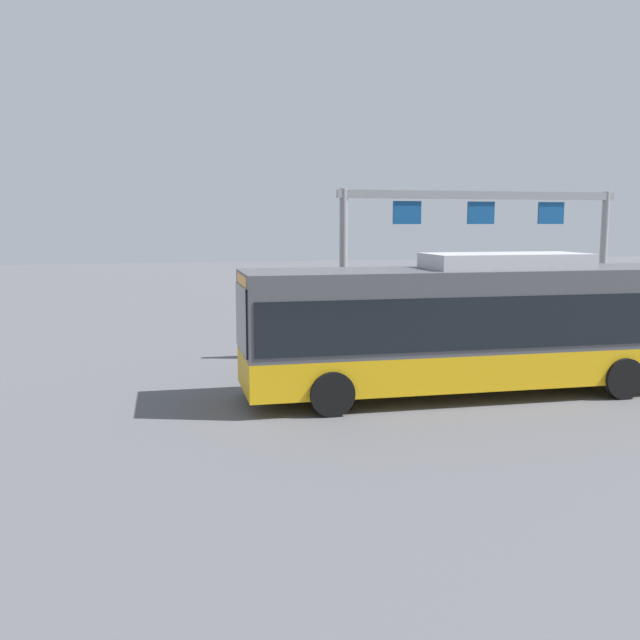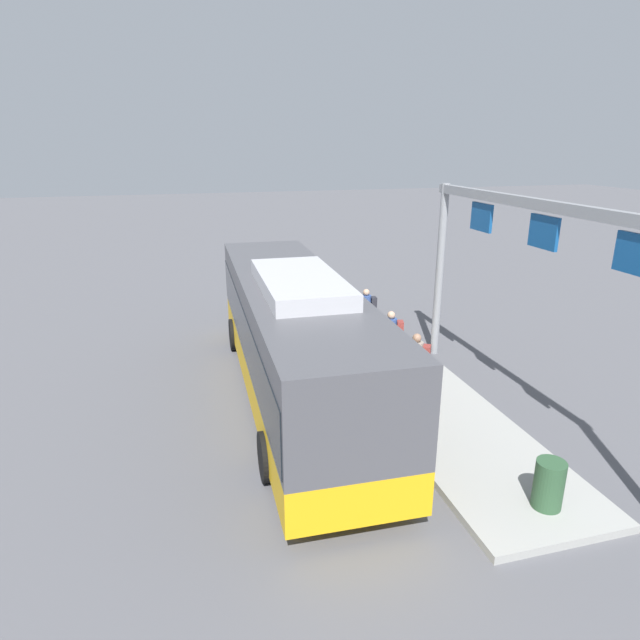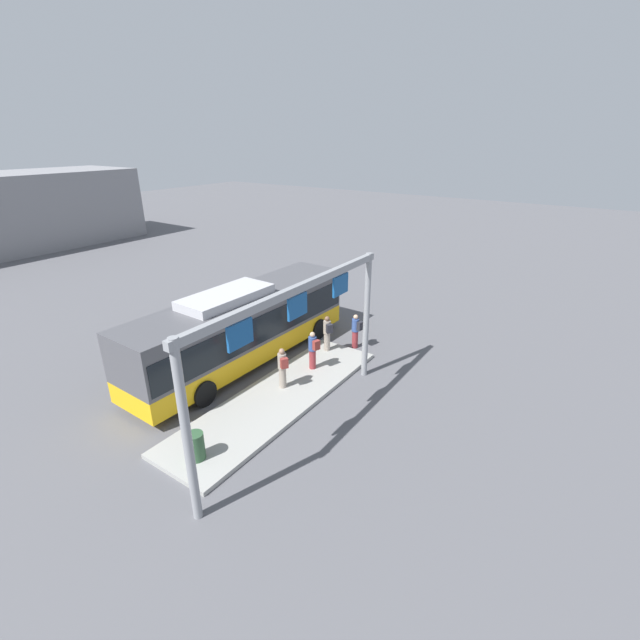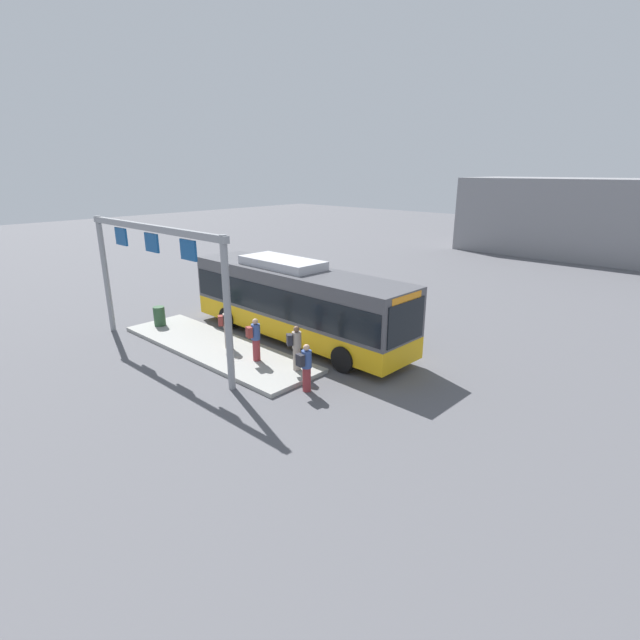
{
  "view_description": "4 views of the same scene",
  "coord_description": "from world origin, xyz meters",
  "views": [
    {
      "loc": [
        7.63,
        15.59,
        4.21
      ],
      "look_at": [
        3.37,
        -1.8,
        1.71
      ],
      "focal_mm": 39.5,
      "sensor_mm": 36.0,
      "label": 1
    },
    {
      "loc": [
        -12.4,
        2.66,
        6.33
      ],
      "look_at": [
        0.89,
        -0.92,
        1.75
      ],
      "focal_mm": 30.15,
      "sensor_mm": 36.0,
      "label": 2
    },
    {
      "loc": [
        -12.36,
        -12.38,
        9.23
      ],
      "look_at": [
        3.24,
        -1.76,
        1.25
      ],
      "focal_mm": 24.48,
      "sensor_mm": 36.0,
      "label": 3
    },
    {
      "loc": [
        14.0,
        -13.62,
        7.13
      ],
      "look_at": [
        2.61,
        -1.3,
        1.75
      ],
      "focal_mm": 26.56,
      "sensor_mm": 36.0,
      "label": 4
    }
  ],
  "objects": [
    {
      "name": "person_waiting_mid",
      "position": [
        0.87,
        -3.02,
        1.05
      ],
      "size": [
        0.45,
        0.59,
        1.67
      ],
      "rotation": [
        0.0,
        0.0,
        1.28
      ],
      "color": "maroon",
      "rests_on": "platform_curb"
    },
    {
      "name": "person_waiting_far",
      "position": [
        -1.02,
        -2.92,
        1.05
      ],
      "size": [
        0.54,
        0.61,
        1.67
      ],
      "rotation": [
        0.0,
        0.0,
        1.01
      ],
      "color": "gray",
      "rests_on": "platform_curb"
    },
    {
      "name": "platform_sign_gantry",
      "position": [
        -2.6,
        -4.91,
        3.76
      ],
      "size": [
        9.37,
        0.24,
        5.2
      ],
      "color": "gray",
      "rests_on": "ground"
    },
    {
      "name": "ground_plane",
      "position": [
        0.0,
        0.0,
        0.0
      ],
      "size": [
        120.0,
        120.0,
        0.0
      ],
      "primitive_type": "plane",
      "color": "#56565B"
    },
    {
      "name": "trash_bin",
      "position": [
        -5.69,
        -3.31,
        0.61
      ],
      "size": [
        0.52,
        0.52,
        0.9
      ],
      "primitive_type": "cylinder",
      "color": "#2D5133",
      "rests_on": "platform_curb"
    },
    {
      "name": "person_boarding",
      "position": [
        3.87,
        -3.35,
        0.89
      ],
      "size": [
        0.38,
        0.56,
        1.67
      ],
      "rotation": [
        0.0,
        0.0,
        1.44
      ],
      "color": "maroon",
      "rests_on": "ground"
    },
    {
      "name": "bus_main",
      "position": [
        -0.01,
        0.0,
        1.81
      ],
      "size": [
        11.28,
        2.9,
        3.46
      ],
      "rotation": [
        0.0,
        0.0,
        -0.02
      ],
      "color": "#EAAD14",
      "rests_on": "ground"
    },
    {
      "name": "platform_curb",
      "position": [
        -1.56,
        -3.14,
        0.08
      ],
      "size": [
        10.0,
        2.8,
        0.16
      ],
      "primitive_type": "cube",
      "color": "#9E9E99",
      "rests_on": "ground"
    },
    {
      "name": "person_waiting_near",
      "position": [
        2.62,
        -2.59,
        1.05
      ],
      "size": [
        0.54,
        0.61,
        1.67
      ],
      "rotation": [
        0.0,
        0.0,
        1.0
      ],
      "color": "gray",
      "rests_on": "platform_curb"
    }
  ]
}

